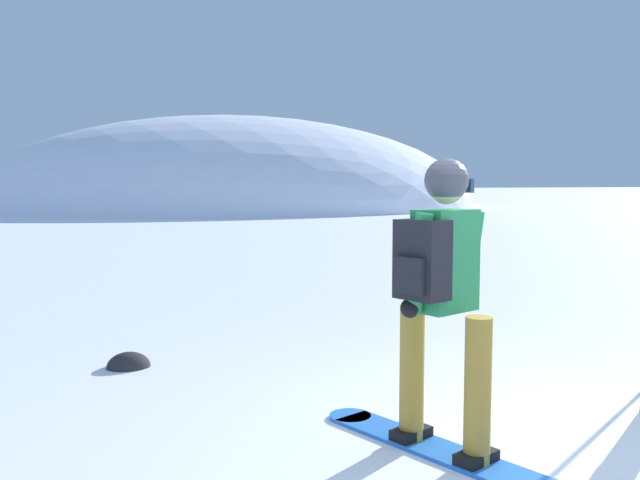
{
  "coord_description": "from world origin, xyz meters",
  "views": [
    {
      "loc": [
        -2.41,
        -3.06,
        1.58
      ],
      "look_at": [
        -0.19,
        3.35,
        1.0
      ],
      "focal_mm": 38.31,
      "sensor_mm": 36.0,
      "label": 1
    }
  ],
  "objects": [
    {
      "name": "ground_plane",
      "position": [
        0.0,
        0.0,
        0.0
      ],
      "size": [
        300.0,
        300.0,
        0.0
      ],
      "primitive_type": "plane",
      "color": "white"
    },
    {
      "name": "rock_dark",
      "position": [
        -2.09,
        2.88,
        0.0
      ],
      "size": [
        0.37,
        0.31,
        0.26
      ],
      "color": "#282628",
      "rests_on": "ground"
    },
    {
      "name": "snowboarder_main",
      "position": [
        -0.5,
        0.34,
        0.92
      ],
      "size": [
        0.86,
        1.73,
        1.71
      ],
      "color": "blue",
      "rests_on": "ground"
    },
    {
      "name": "ridge_peak_main",
      "position": [
        6.35,
        39.25,
        0.0
      ],
      "size": [
        30.43,
        27.39,
        11.15
      ],
      "color": "white",
      "rests_on": "ground"
    }
  ]
}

